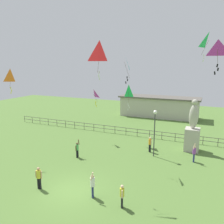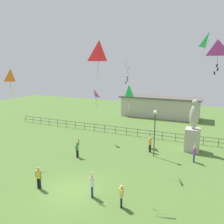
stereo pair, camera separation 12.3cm
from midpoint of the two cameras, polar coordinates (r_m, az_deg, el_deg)
name	(u,v)px [view 1 (the left image)]	position (r m, az deg, el deg)	size (l,w,h in m)	color
ground_plane	(73,191)	(17.46, -10.10, -18.87)	(80.00, 80.00, 0.00)	#517533
statue_monument	(192,133)	(25.01, 19.42, -5.01)	(1.45, 1.45, 5.44)	#B2AD9E
lamppost	(155,123)	(22.13, 10.54, -2.83)	(0.36, 0.36, 4.62)	#38383D
person_0	(122,195)	(15.11, 2.29, -20.03)	(0.29, 0.44, 1.54)	black
person_1	(77,149)	(22.46, -8.90, -9.11)	(0.30, 0.46, 1.78)	black
person_2	(92,184)	(16.08, -5.15, -17.60)	(0.34, 0.52, 1.94)	navy
person_3	(150,143)	(23.79, 9.37, -7.79)	(0.39, 0.36, 1.64)	black
person_4	(194,152)	(22.49, 19.79, -9.55)	(0.29, 0.50, 1.86)	navy
person_5	(39,177)	(17.80, -18.11, -15.16)	(0.50, 0.31, 1.67)	black
kite_0	(129,92)	(25.22, 4.05, 4.99)	(0.86, 0.88, 2.90)	#1EB759
kite_1	(11,76)	(23.22, -24.25, 8.25)	(0.90, 0.79, 2.30)	orange
kite_2	(217,50)	(15.01, 24.77, 14.03)	(1.15, 1.02, 1.96)	#B22DB2
kite_3	(94,94)	(26.15, -4.79, 4.46)	(0.99, 0.89, 2.02)	#B22DB2
kite_4	(125,63)	(19.76, 2.98, 12.23)	(0.81, 1.13, 2.48)	#19B2B2
kite_5	(100,52)	(16.38, -3.35, 14.75)	(1.10, 1.01, 2.70)	red
kite_6	(209,41)	(21.41, 22.98, 16.20)	(1.00, 1.18, 2.42)	#1EB759
waterfront_railing	(131,131)	(29.03, 4.70, -4.70)	(36.03, 0.06, 0.95)	#4C4742
pavilion_building	(159,107)	(39.83, 11.63, 1.34)	(13.53, 4.17, 3.52)	#B7B2A3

